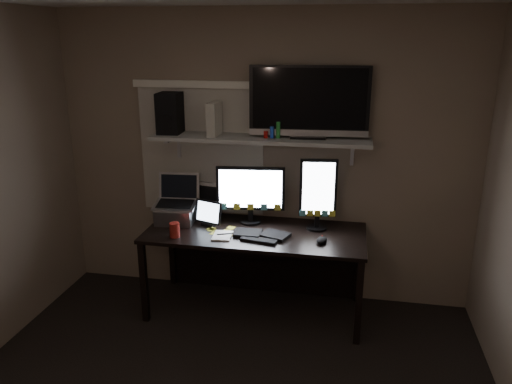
% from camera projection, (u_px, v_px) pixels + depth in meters
% --- Properties ---
extents(back_wall, '(3.60, 0.00, 3.60)m').
position_uv_depth(back_wall, '(263.00, 159.00, 4.30)').
color(back_wall, '#705F50').
rests_on(back_wall, floor).
extents(window_blinds, '(1.10, 0.02, 1.10)m').
position_uv_depth(window_blinds, '(201.00, 151.00, 4.37)').
color(window_blinds, beige).
rests_on(window_blinds, back_wall).
extents(desk, '(1.80, 0.75, 0.73)m').
position_uv_depth(desk, '(258.00, 245.00, 4.28)').
color(desk, black).
rests_on(desk, floor).
extents(wall_shelf, '(1.80, 0.35, 0.03)m').
position_uv_depth(wall_shelf, '(260.00, 139.00, 4.07)').
color(wall_shelf, '#9F9F9B').
rests_on(wall_shelf, back_wall).
extents(monitor_landscape, '(0.58, 0.13, 0.51)m').
position_uv_depth(monitor_landscape, '(251.00, 194.00, 4.22)').
color(monitor_landscape, black).
rests_on(monitor_landscape, desk).
extents(monitor_portrait, '(0.31, 0.10, 0.61)m').
position_uv_depth(monitor_portrait, '(318.00, 194.00, 4.07)').
color(monitor_portrait, black).
rests_on(monitor_portrait, desk).
extents(keyboard, '(0.47, 0.25, 0.03)m').
position_uv_depth(keyboard, '(261.00, 234.00, 4.01)').
color(keyboard, black).
rests_on(keyboard, desk).
extents(mouse, '(0.10, 0.14, 0.04)m').
position_uv_depth(mouse, '(322.00, 240.00, 3.88)').
color(mouse, black).
rests_on(mouse, desk).
extents(notepad, '(0.16, 0.21, 0.01)m').
position_uv_depth(notepad, '(222.00, 236.00, 4.00)').
color(notepad, white).
rests_on(notepad, desk).
extents(tablet, '(0.28, 0.18, 0.22)m').
position_uv_depth(tablet, '(209.00, 213.00, 4.20)').
color(tablet, black).
rests_on(tablet, desk).
extents(file_sorter, '(0.25, 0.15, 0.29)m').
position_uv_depth(file_sorter, '(207.00, 199.00, 4.46)').
color(file_sorter, black).
rests_on(file_sorter, desk).
extents(laptop, '(0.38, 0.32, 0.40)m').
position_uv_depth(laptop, '(175.00, 200.00, 4.24)').
color(laptop, '#ACACB1').
rests_on(laptop, desk).
extents(cup, '(0.09, 0.09, 0.12)m').
position_uv_depth(cup, '(175.00, 230.00, 3.98)').
color(cup, maroon).
rests_on(cup, desk).
extents(sticky_notes, '(0.29, 0.23, 0.00)m').
position_uv_depth(sticky_notes, '(221.00, 231.00, 4.11)').
color(sticky_notes, gold).
rests_on(sticky_notes, desk).
extents(tv, '(0.96, 0.23, 0.57)m').
position_uv_depth(tv, '(309.00, 102.00, 3.95)').
color(tv, black).
rests_on(tv, wall_shelf).
extents(game_console, '(0.07, 0.23, 0.27)m').
position_uv_depth(game_console, '(214.00, 119.00, 4.10)').
color(game_console, silver).
rests_on(game_console, wall_shelf).
extents(speaker, '(0.20, 0.23, 0.34)m').
position_uv_depth(speaker, '(170.00, 113.00, 4.18)').
color(speaker, black).
rests_on(speaker, wall_shelf).
extents(bottles, '(0.21, 0.09, 0.13)m').
position_uv_depth(bottles, '(272.00, 130.00, 3.99)').
color(bottles, '#A50F0C').
rests_on(bottles, wall_shelf).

